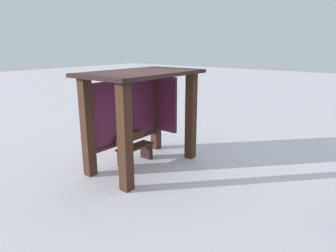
# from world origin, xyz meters

# --- Properties ---
(ground_plane) EXTENTS (60.00, 60.00, 0.00)m
(ground_plane) POSITION_xyz_m (0.00, 0.00, 0.00)
(ground_plane) COLOR silver
(bus_shelter) EXTENTS (2.75, 1.64, 2.24)m
(bus_shelter) POSITION_xyz_m (0.08, 0.14, 1.51)
(bus_shelter) COLOR #3B2115
(bus_shelter) RESTS_ON ground
(bench_left_inside) EXTENTS (0.99, 0.37, 0.71)m
(bench_left_inside) POSITION_xyz_m (0.00, 0.30, 0.31)
(bench_left_inside) COLOR #592C15
(bench_left_inside) RESTS_ON ground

